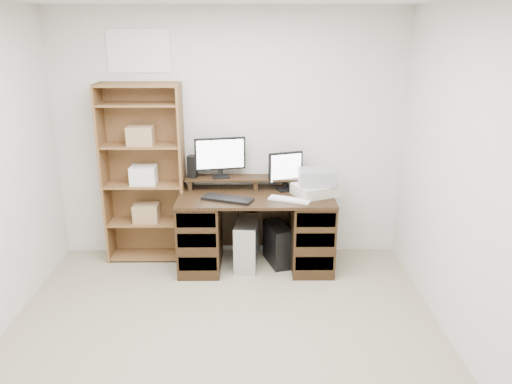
{
  "coord_description": "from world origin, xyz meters",
  "views": [
    {
      "loc": [
        0.22,
        -2.94,
        2.29
      ],
      "look_at": [
        0.26,
        1.43,
        0.85
      ],
      "focal_mm": 35.0,
      "sensor_mm": 36.0,
      "label": 1
    }
  ],
  "objects_px": {
    "monitor_small": "(286,170)",
    "printer": "(316,190)",
    "monitor_wide": "(220,155)",
    "bookshelf": "(144,173)",
    "tower_silver": "(247,243)",
    "tower_black": "(277,244)",
    "desk": "(256,229)"
  },
  "relations": [
    {
      "from": "tower_black",
      "to": "bookshelf",
      "type": "distance_m",
      "value": 1.52
    },
    {
      "from": "tower_silver",
      "to": "tower_black",
      "type": "height_order",
      "value": "tower_silver"
    },
    {
      "from": "desk",
      "to": "bookshelf",
      "type": "distance_m",
      "value": 1.25
    },
    {
      "from": "desk",
      "to": "monitor_small",
      "type": "bearing_deg",
      "value": 28.54
    },
    {
      "from": "tower_black",
      "to": "desk",
      "type": "bearing_deg",
      "value": 175.4
    },
    {
      "from": "printer",
      "to": "bookshelf",
      "type": "bearing_deg",
      "value": 148.37
    },
    {
      "from": "monitor_small",
      "to": "tower_silver",
      "type": "bearing_deg",
      "value": -176.34
    },
    {
      "from": "monitor_wide",
      "to": "bookshelf",
      "type": "distance_m",
      "value": 0.78
    },
    {
      "from": "monitor_small",
      "to": "monitor_wide",
      "type": "bearing_deg",
      "value": 156.68
    },
    {
      "from": "monitor_small",
      "to": "bookshelf",
      "type": "relative_size",
      "value": 0.21
    },
    {
      "from": "tower_black",
      "to": "printer",
      "type": "bearing_deg",
      "value": -23.01
    },
    {
      "from": "monitor_wide",
      "to": "tower_silver",
      "type": "bearing_deg",
      "value": -49.77
    },
    {
      "from": "tower_silver",
      "to": "bookshelf",
      "type": "distance_m",
      "value": 1.25
    },
    {
      "from": "desk",
      "to": "tower_silver",
      "type": "xyz_separation_m",
      "value": [
        -0.09,
        0.0,
        -0.15
      ]
    },
    {
      "from": "monitor_small",
      "to": "printer",
      "type": "distance_m",
      "value": 0.37
    },
    {
      "from": "monitor_wide",
      "to": "desk",
      "type": "bearing_deg",
      "value": -42.25
    },
    {
      "from": "desk",
      "to": "bookshelf",
      "type": "bearing_deg",
      "value": 169.19
    },
    {
      "from": "printer",
      "to": "bookshelf",
      "type": "distance_m",
      "value": 1.72
    },
    {
      "from": "monitor_small",
      "to": "printer",
      "type": "height_order",
      "value": "monitor_small"
    },
    {
      "from": "monitor_wide",
      "to": "printer",
      "type": "bearing_deg",
      "value": -23.74
    },
    {
      "from": "tower_silver",
      "to": "bookshelf",
      "type": "xyz_separation_m",
      "value": [
        -1.03,
        0.21,
        0.68
      ]
    },
    {
      "from": "desk",
      "to": "monitor_small",
      "type": "relative_size",
      "value": 3.9
    },
    {
      "from": "printer",
      "to": "tower_silver",
      "type": "relative_size",
      "value": 0.88
    },
    {
      "from": "tower_black",
      "to": "bookshelf",
      "type": "relative_size",
      "value": 0.25
    },
    {
      "from": "monitor_small",
      "to": "tower_black",
      "type": "xyz_separation_m",
      "value": [
        -0.08,
        -0.12,
        -0.75
      ]
    },
    {
      "from": "monitor_small",
      "to": "printer",
      "type": "bearing_deg",
      "value": -47.25
    },
    {
      "from": "desk",
      "to": "tower_silver",
      "type": "bearing_deg",
      "value": 179.15
    },
    {
      "from": "desk",
      "to": "printer",
      "type": "distance_m",
      "value": 0.72
    },
    {
      "from": "printer",
      "to": "desk",
      "type": "bearing_deg",
      "value": 155.7
    },
    {
      "from": "monitor_wide",
      "to": "bookshelf",
      "type": "relative_size",
      "value": 0.28
    },
    {
      "from": "tower_silver",
      "to": "tower_black",
      "type": "xyz_separation_m",
      "value": [
        0.31,
        0.04,
        -0.03
      ]
    },
    {
      "from": "printer",
      "to": "tower_black",
      "type": "distance_m",
      "value": 0.7
    }
  ]
}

